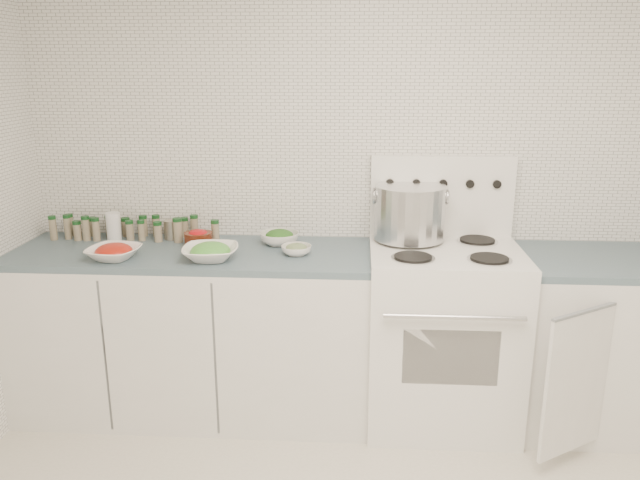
{
  "coord_description": "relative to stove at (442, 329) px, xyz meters",
  "views": [
    {
      "loc": [
        0.03,
        -1.84,
        1.83
      ],
      "look_at": [
        -0.15,
        1.14,
        0.98
      ],
      "focal_mm": 35.0,
      "sensor_mm": 36.0,
      "label": 1
    }
  ],
  "objects": [
    {
      "name": "counter_left",
      "position": [
        -1.3,
        0.0,
        -0.05
      ],
      "size": [
        1.85,
        0.62,
        0.9
      ],
      "color": "white",
      "rests_on": "ground"
    },
    {
      "name": "counter_right",
      "position": [
        0.82,
        -0.0,
        -0.05
      ],
      "size": [
        0.89,
        0.85,
        0.9
      ],
      "color": "white",
      "rests_on": "ground"
    },
    {
      "name": "room_walls",
      "position": [
        -0.48,
        -1.19,
        1.06
      ],
      "size": [
        3.54,
        3.04,
        2.52
      ],
      "color": "white",
      "rests_on": "ground"
    },
    {
      "name": "stove",
      "position": [
        0.0,
        0.0,
        0.0
      ],
      "size": [
        0.76,
        0.7,
        1.36
      ],
      "color": "white",
      "rests_on": "ground"
    },
    {
      "name": "bowl_broccoli",
      "position": [
        -0.86,
        0.15,
        0.44
      ],
      "size": [
        0.23,
        0.23,
        0.08
      ],
      "color": "white",
      "rests_on": "counter_left"
    },
    {
      "name": "bowl_pepper",
      "position": [
        -1.29,
        0.09,
        0.45
      ],
      "size": [
        0.15,
        0.15,
        0.09
      ],
      "color": "#4F1C0D",
      "rests_on": "counter_left"
    },
    {
      "name": "salt_canister",
      "position": [
        -1.77,
        0.17,
        0.48
      ],
      "size": [
        0.09,
        0.09,
        0.15
      ],
      "primitive_type": "cylinder",
      "rotation": [
        0.0,
        0.0,
        -0.23
      ],
      "color": "white",
      "rests_on": "counter_left"
    },
    {
      "name": "bowl_snowpea",
      "position": [
        -1.17,
        -0.14,
        0.44
      ],
      "size": [
        0.29,
        0.29,
        0.09
      ],
      "color": "white",
      "rests_on": "counter_left"
    },
    {
      "name": "spice_cluster",
      "position": [
        -1.7,
        0.2,
        0.46
      ],
      "size": [
        0.94,
        0.16,
        0.14
      ],
      "color": "gray",
      "rests_on": "counter_left"
    },
    {
      "name": "bowl_tomato",
      "position": [
        -1.64,
        -0.17,
        0.44
      ],
      "size": [
        0.29,
        0.29,
        0.08
      ],
      "color": "white",
      "rests_on": "counter_left"
    },
    {
      "name": "tin_can",
      "position": [
        -1.47,
        0.22,
        0.46
      ],
      "size": [
        0.09,
        0.09,
        0.1
      ],
      "primitive_type": "cylinder",
      "rotation": [
        0.0,
        0.0,
        0.16
      ],
      "color": "#A19888",
      "rests_on": "counter_left"
    },
    {
      "name": "stock_pot",
      "position": [
        -0.18,
        0.14,
        0.6
      ],
      "size": [
        0.39,
        0.37,
        0.28
      ],
      "rotation": [
        0.0,
        0.0,
        -0.18
      ],
      "color": "silver",
      "rests_on": "stove"
    },
    {
      "name": "bowl_zucchini",
      "position": [
        -0.75,
        -0.04,
        0.43
      ],
      "size": [
        0.19,
        0.19,
        0.06
      ],
      "color": "white",
      "rests_on": "counter_left"
    }
  ]
}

